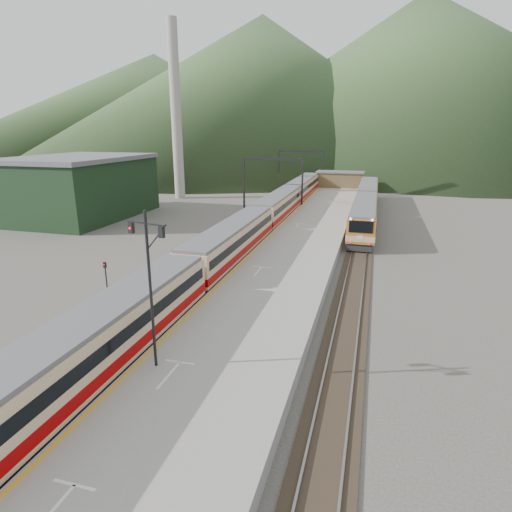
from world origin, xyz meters
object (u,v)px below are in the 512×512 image
(signal_mast, at_px, (149,276))
(worker, at_px, (43,358))
(second_train, at_px, (366,203))
(main_train, at_px, (260,221))

(signal_mast, distance_m, worker, 7.90)
(second_train, bearing_deg, main_train, -126.07)
(second_train, distance_m, worker, 49.02)
(signal_mast, relative_size, worker, 4.85)
(main_train, height_order, signal_mast, signal_mast)
(signal_mast, height_order, worker, signal_mast)
(main_train, relative_size, signal_mast, 10.41)
(second_train, relative_size, signal_mast, 5.08)
(second_train, xyz_separation_m, signal_mast, (-8.71, -46.05, 3.70))
(second_train, relative_size, worker, 24.61)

